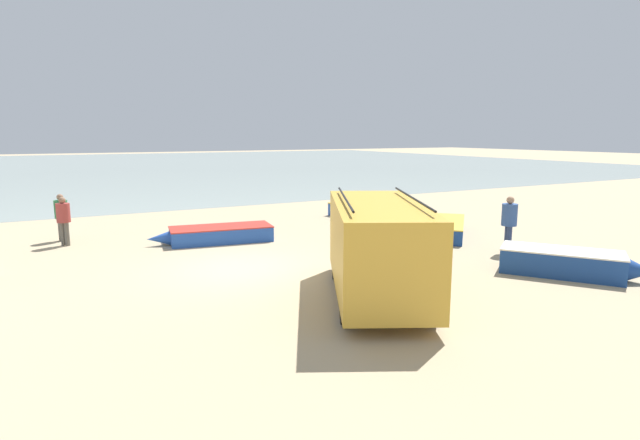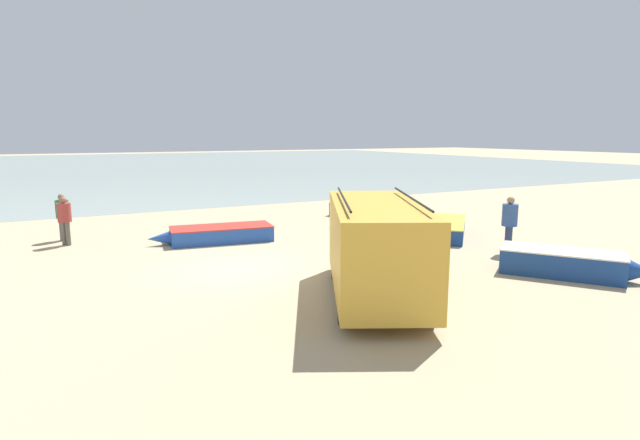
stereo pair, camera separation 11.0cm
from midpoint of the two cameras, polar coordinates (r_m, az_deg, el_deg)
The scene contains 10 objects.
ground_plane at distance 14.27m, azimuth -9.46°, elevation -5.58°, with size 200.00×200.00×0.00m, color tan.
sea_water at distance 65.32m, azimuth -24.32°, elevation 5.60°, with size 120.00×80.00×0.01m, color #99A89E.
parked_van at distance 11.45m, azimuth 6.33°, elevation -2.97°, with size 3.99×5.43×2.36m.
fishing_rowboat_0 at distance 17.97m, azimuth -11.80°, elevation -1.59°, with size 4.34×1.87×0.54m.
fishing_rowboat_1 at distance 14.96m, azimuth 26.25°, elevation -4.41°, with size 2.91×3.54×0.68m.
fishing_rowboat_2 at distance 22.59m, azimuth 5.12°, elevation 0.95°, with size 2.16×4.05×0.60m.
fishing_rowboat_4 at distance 19.38m, azimuth 13.55°, elevation -0.82°, with size 3.91×3.94×0.56m.
fisherman_0 at distance 16.89m, azimuth 20.64°, elevation 0.08°, with size 0.48×0.48×1.82m.
fisherman_1 at distance 18.97m, azimuth -27.41°, elevation 0.34°, with size 0.44×0.44×1.67m.
fisherman_2 at distance 19.89m, azimuth -27.60°, elevation 0.72°, with size 0.44×0.44×1.67m.
Camera 1 is at (-4.37, -13.05, 3.74)m, focal length 28.00 mm.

